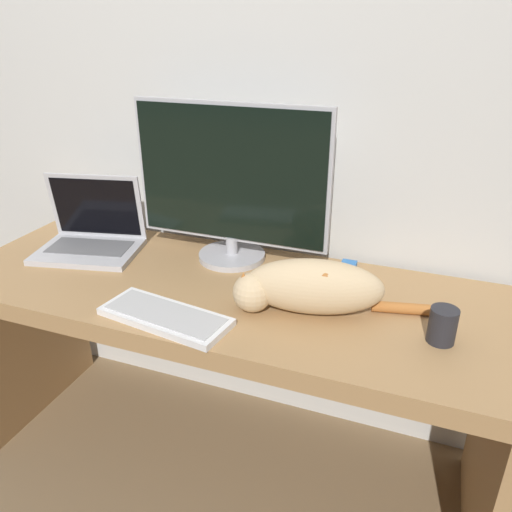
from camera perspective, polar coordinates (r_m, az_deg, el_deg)
The scene contains 8 objects.
wall_back at distance 1.75m, azimuth 0.81°, elevation 19.12°, with size 6.40×0.06×2.60m.
desk at distance 1.64m, azimuth -3.94°, elevation -7.69°, with size 1.77×0.65×0.73m.
monitor at distance 1.66m, azimuth -2.92°, elevation 8.15°, with size 0.67×0.23×0.53m.
laptop at distance 1.89m, azimuth -18.34°, elevation 2.10°, with size 0.39×0.32×0.26m.
external_keyboard at distance 1.41m, azimuth -10.33°, elevation -6.80°, with size 0.39×0.20×0.02m.
cat at distance 1.40m, azimuth 5.98°, elevation -3.44°, with size 0.54×0.23×0.16m.
coffee_mug at distance 1.37m, azimuth 20.55°, elevation -7.45°, with size 0.07×0.07×0.10m.
small_toy at distance 1.65m, azimuth 10.50°, elevation -1.49°, with size 0.05×0.05×0.05m.
Camera 1 is at (0.59, -0.93, 1.48)m, focal length 35.00 mm.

